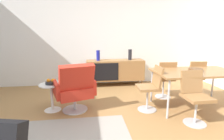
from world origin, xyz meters
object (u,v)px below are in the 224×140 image
vase_cobalt (130,55)px  lounge_chair_red (75,88)px  dining_chair_back_left (165,78)px  fruit_bowl (51,82)px  vase_sculptural_dark (98,55)px  wooden_bowl_on_table (196,70)px  dining_chair_front_left (195,95)px  side_table_round (52,94)px  dining_chair_near_window (151,86)px  dining_table (195,73)px  dining_chair_back_right (194,77)px  sideboard (115,70)px

vase_cobalt → lounge_chair_red: size_ratio=0.31×
dining_chair_back_left → fruit_bowl: size_ratio=4.28×
vase_sculptural_dark → wooden_bowl_on_table: bearing=-45.4°
lounge_chair_red → vase_sculptural_dark: bearing=71.5°
dining_chair_front_left → side_table_round: 2.55m
vase_sculptural_dark → dining_chair_near_window: 1.98m
dining_table → dining_chair_near_window: 0.92m
vase_cobalt → side_table_round: size_ratio=0.57×
vase_cobalt → dining_chair_near_window: 1.77m
lounge_chair_red → dining_chair_back_right: bearing=9.3°
dining_chair_front_left → wooden_bowl_on_table: bearing=58.3°
vase_cobalt → fruit_bowl: 2.41m
vase_sculptural_dark → dining_chair_near_window: (0.89, -1.73, -0.39)m
dining_chair_back_right → fruit_bowl: (-3.11, -0.31, 0.09)m
dining_chair_back_left → wooden_bowl_on_table: bearing=-61.8°
dining_chair_back_left → side_table_round: (-2.41, -0.31, -0.15)m
vase_cobalt → dining_chair_near_window: bearing=-90.4°
vase_cobalt → wooden_bowl_on_table: (0.85, -1.77, -0.10)m
sideboard → dining_chair_front_left: 2.47m
dining_chair_back_right → side_table_round: 3.13m
sideboard → dining_chair_front_left: (0.95, -2.28, 0.03)m
side_table_round → fruit_bowl: bearing=-89.4°
vase_sculptural_dark → side_table_round: (-0.99, -1.48, -0.54)m
sideboard → dining_chair_near_window: bearing=-76.6°
sideboard → dining_chair_back_left: dining_chair_back_left is taller
dining_table → dining_chair_back_right: dining_chair_back_right is taller
sideboard → vase_sculptural_dark: bearing=179.8°
side_table_round → fruit_bowl: 0.23m
vase_cobalt → vase_sculptural_dark: vase_cobalt is taller
wooden_bowl_on_table → dining_chair_back_right: dining_chair_back_right is taller
vase_sculptural_dark → dining_table: (1.77, -1.73, -0.16)m
lounge_chair_red → fruit_bowl: (-0.45, 0.13, 0.09)m
vase_sculptural_dark → sideboard: bearing=-0.2°
fruit_bowl → vase_sculptural_dark: bearing=56.2°
fruit_bowl → wooden_bowl_on_table: bearing=-6.1°
wooden_bowl_on_table → fruit_bowl: (-2.73, 0.29, -0.21)m
wooden_bowl_on_table → lounge_chair_red: size_ratio=0.27×
vase_cobalt → vase_sculptural_dark: size_ratio=1.05×
wooden_bowl_on_table → dining_chair_front_left: size_ratio=0.30×
vase_cobalt → dining_table: size_ratio=0.18×
vase_cobalt → side_table_round: bearing=-141.9°
wooden_bowl_on_table → dining_chair_front_left: 0.68m
side_table_round → lounge_chair_red: bearing=-15.7°
wooden_bowl_on_table → lounge_chair_red: bearing=175.8°
dining_chair_front_left → dining_chair_back_right: size_ratio=1.00×
vase_sculptural_dark → fruit_bowl: size_ratio=1.41×
vase_cobalt → dining_chair_back_left: bearing=-65.8°
dining_chair_back_left → vase_sculptural_dark: bearing=140.6°
sideboard → side_table_round: size_ratio=3.08×
sideboard → dining_chair_near_window: dining_chair_near_window is taller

